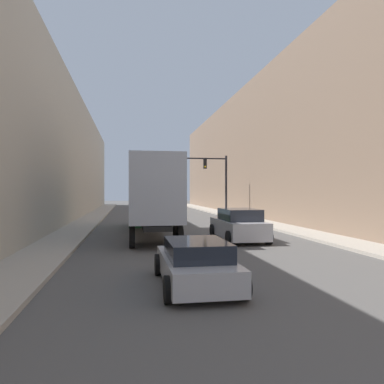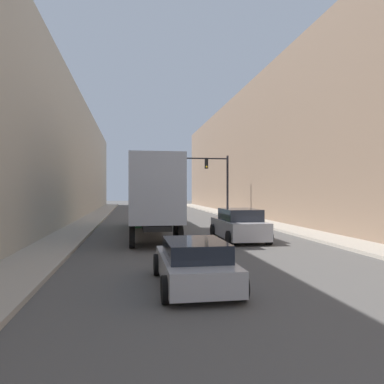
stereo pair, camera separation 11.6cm
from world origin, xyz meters
name	(u,v)px [view 2 (the right image)]	position (x,y,z in m)	size (l,w,h in m)	color
sidewalk_right	(255,221)	(6.84, 30.00, 0.07)	(2.13, 80.00, 0.15)	#B2A899
sidewalk_left	(87,223)	(-6.84, 30.00, 0.07)	(2.13, 80.00, 0.15)	#B2A899
building_right	(301,144)	(10.91, 30.00, 6.58)	(6.00, 80.00, 13.16)	#846B56
building_left	(32,150)	(-10.91, 30.00, 5.71)	(6.00, 80.00, 11.42)	#BCB29E
semi_truck	(150,195)	(-2.30, 22.11, 2.36)	(2.45, 13.03, 4.25)	#B2B7C1
sedan_car	(194,263)	(-1.74, 9.92, 0.61)	(1.99, 4.23, 1.25)	#B7B7BC
suv_car	(239,225)	(2.11, 18.75, 0.79)	(2.18, 4.78, 1.65)	#B7B7BC
traffic_signal_gantry	(212,175)	(4.12, 34.54, 4.12)	(6.26, 0.35, 5.93)	black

